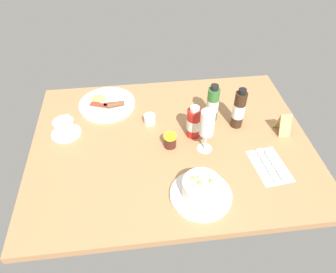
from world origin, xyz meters
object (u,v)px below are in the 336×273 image
coffee_cup (65,128)px  porridge_bowl (201,190)px  sauce_bottle_brown (239,109)px  cutlery_setting (269,165)px  wine_glass (207,125)px  jam_jar (170,141)px  sauce_bottle_green (213,104)px  sauce_bottle_red (194,123)px  breakfast_plate (107,104)px  creamer_jug (150,119)px  menu_card (284,124)px

coffee_cup → porridge_bowl: bearing=-37.4°
sauce_bottle_brown → cutlery_setting: bearing=-75.3°
wine_glass → sauce_bottle_brown: wine_glass is taller
jam_jar → sauce_bottle_green: sauce_bottle_green is taller
sauce_bottle_red → breakfast_plate: (-35.14, 23.52, -5.50)cm
coffee_cup → sauce_bottle_green: (60.79, 2.09, 4.62)cm
creamer_jug → sauce_bottle_red: bearing=-28.5°
coffee_cup → sauce_bottle_brown: (70.28, -3.36, 5.18)cm
creamer_jug → menu_card: bearing=-12.8°
wine_glass → sauce_bottle_red: bearing=109.6°
porridge_bowl → jam_jar: 25.99cm
wine_glass → sauce_bottle_brown: bearing=37.0°
menu_card → wine_glass: bearing=-170.3°
sauce_bottle_green → sauce_bottle_red: (-9.47, -8.92, -1.42)cm
coffee_cup → creamer_jug: size_ratio=2.23×
sauce_bottle_red → menu_card: bearing=-4.5°
coffee_cup → sauce_bottle_brown: sauce_bottle_brown is taller
breakfast_plate → coffee_cup: bearing=-134.1°
wine_glass → sauce_bottle_green: size_ratio=1.07×
creamer_jug → breakfast_plate: size_ratio=0.23×
sauce_bottle_green → jam_jar: bearing=-143.9°
creamer_jug → jam_jar: 16.10cm
porridge_bowl → breakfast_plate: 62.83cm
creamer_jug → menu_card: (53.27, -12.06, 2.43)cm
coffee_cup → sauce_bottle_red: size_ratio=0.92×
porridge_bowl → wine_glass: 24.20cm
wine_glass → menu_card: size_ratio=2.00×
cutlery_setting → wine_glass: wine_glass is taller
creamer_jug → wine_glass: bearing=-41.6°
sauce_bottle_brown → menu_card: 18.89cm
porridge_bowl → sauce_bottle_red: sauce_bottle_red is taller
wine_glass → menu_card: bearing=9.7°
sauce_bottle_green → sauce_bottle_red: 13.08cm
cutlery_setting → sauce_bottle_green: size_ratio=1.10×
cutlery_setting → sauce_bottle_brown: bearing=104.7°
porridge_bowl → breakfast_plate: size_ratio=0.83×
coffee_cup → breakfast_plate: size_ratio=0.51×
cutlery_setting → sauce_bottle_green: sauce_bottle_green is taller
sauce_bottle_brown → sauce_bottle_red: size_ratio=1.29×
sauce_bottle_brown → sauce_bottle_red: (-18.96, -3.47, -1.98)cm
cutlery_setting → wine_glass: (-22.03, 11.23, 12.01)cm
jam_jar → sauce_bottle_red: size_ratio=0.39×
porridge_bowl → breakfast_plate: bearing=121.0°
coffee_cup → creamer_jug: (34.40, 2.37, -1.12)cm
sauce_bottle_green → sauce_bottle_red: bearing=-136.7°
porridge_bowl → jam_jar: size_ratio=3.77×
porridge_bowl → menu_card: bearing=35.0°
wine_glass → sauce_bottle_red: wine_glass is taller
breakfast_plate → sauce_bottle_brown: bearing=-20.3°
cutlery_setting → menu_card: (11.27, 16.91, 4.25)cm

